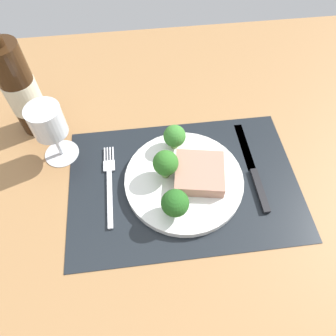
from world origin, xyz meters
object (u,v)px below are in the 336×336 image
at_px(knife, 254,172).
at_px(fork, 110,184).
at_px(plate, 184,180).
at_px(steak, 199,171).
at_px(wine_glass, 48,125).
at_px(wine_bottle, 21,90).

bearing_deg(knife, fork, 175.69).
relative_size(plate, steak, 2.50).
xyz_separation_m(plate, steak, (0.03, 0.00, 0.02)).
bearing_deg(fork, knife, 0.70).
height_order(steak, wine_glass, wine_glass).
bearing_deg(fork, steak, -0.94).
xyz_separation_m(steak, wine_glass, (-0.28, 0.10, 0.06)).
bearing_deg(wine_glass, knife, -14.15).
distance_m(wine_bottle, wine_glass, 0.11).
bearing_deg(plate, wine_bottle, 147.79).
bearing_deg(knife, wine_bottle, 154.83).
bearing_deg(fork, wine_glass, 140.34).
xyz_separation_m(plate, knife, (0.15, 0.01, -0.00)).
distance_m(steak, wine_bottle, 0.40).
bearing_deg(wine_bottle, knife, -22.56).
xyz_separation_m(fork, wine_glass, (-0.10, 0.09, 0.09)).
bearing_deg(plate, wine_glass, 157.18).
bearing_deg(wine_bottle, steak, -29.43).
distance_m(plate, fork, 0.15).
bearing_deg(steak, wine_glass, 160.03).
height_order(steak, fork, steak).
bearing_deg(wine_glass, steak, -19.97).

